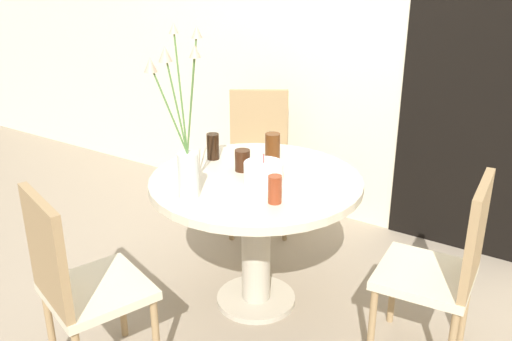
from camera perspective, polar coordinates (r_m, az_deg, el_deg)
The scene contains 14 objects.
ground_plane at distance 3.12m, azimuth 0.00°, elevation -12.91°, with size 16.00×16.00×0.00m, color gray.
wall_back at distance 3.65m, azimuth 10.52°, elevation 14.03°, with size 8.00×0.05×2.60m.
doorway_panel at distance 3.46m, azimuth 21.63°, elevation 7.78°, with size 0.90×0.01×2.05m.
dining_table at distance 2.84m, azimuth 0.00°, elevation -3.62°, with size 1.04×1.04×0.71m.
chair_left_flank at distance 3.71m, azimuth 0.26°, elevation 1.76°, with size 0.55×0.55×0.89m.
chair_right_flank at distance 2.48m, azimuth -17.50°, elevation -10.35°, with size 0.51×0.51×0.89m.
chair_near_front at distance 2.61m, azimuth 18.45°, elevation -8.79°, with size 0.43×0.43×0.89m.
birthday_cake at distance 2.70m, azimuth 0.76°, elevation -0.24°, with size 0.19×0.19×0.15m.
flower_vase at distance 2.51m, azimuth -7.26°, elevation 3.32°, with size 0.28×0.21×0.76m.
side_plate at distance 2.63m, azimuth 6.89°, elevation -2.09°, with size 0.20×0.20×0.01m.
drink_glass_0 at distance 2.85m, azimuth -1.36°, elevation 1.03°, with size 0.08×0.08×0.11m.
drink_glass_1 at distance 3.00m, azimuth -4.33°, elevation 2.41°, with size 0.07×0.07×0.14m.
drink_glass_2 at distance 2.49m, azimuth 1.90°, elevation -1.90°, with size 0.06×0.06×0.13m.
drink_glass_3 at distance 3.01m, azimuth 1.66°, elevation 2.48°, with size 0.08×0.08×0.13m.
Camera 1 is at (1.38, -2.15, 1.79)m, focal length 40.00 mm.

